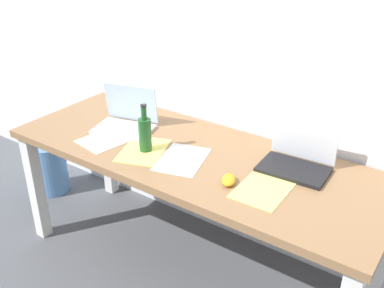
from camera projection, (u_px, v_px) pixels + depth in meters
The scene contains 12 objects.
ground_plane at pixel (192, 264), 2.59m from camera, with size 8.00×8.00×0.00m, color #515459.
back_wall at pixel (239, 23), 2.30m from camera, with size 5.20×0.08×2.60m, color white.
desk at pixel (192, 168), 2.29m from camera, with size 1.96×0.73×0.73m.
laptop_left at pixel (126, 120), 2.49m from camera, with size 0.36×0.30×0.23m.
laptop_right at pixel (297, 159), 2.10m from camera, with size 0.33×0.24×0.23m.
beer_bottle at pixel (145, 133), 2.23m from camera, with size 0.06×0.06×0.25m.
computer_mouse at pixel (229, 180), 1.99m from camera, with size 0.06×0.10×0.03m, color gold.
paper_sheet_center at pixel (181, 159), 2.19m from camera, with size 0.21×0.30×0.00m, color white.
paper_yellow_folder at pixel (143, 150), 2.27m from camera, with size 0.21×0.30×0.00m, color #F4E06B.
paper_sheet_front_left at pixel (108, 139), 2.39m from camera, with size 0.21×0.30×0.00m, color white.
paper_sheet_front_right at pixel (264, 189), 1.96m from camera, with size 0.21×0.30×0.00m, color #F4E06B.
water_cooler_jug at pixel (50, 167), 3.20m from camera, with size 0.24×0.24×0.42m.
Camera 1 is at (1.13, -1.63, 1.80)m, focal length 42.04 mm.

